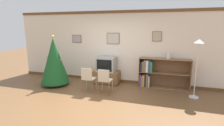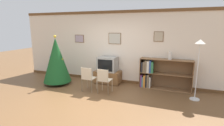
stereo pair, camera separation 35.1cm
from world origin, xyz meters
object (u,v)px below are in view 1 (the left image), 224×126
(standing_lamp, at_px, (198,53))
(christmas_tree, at_px, (54,61))
(folding_chair_right, at_px, (104,80))
(tv_console, at_px, (107,77))
(vase, at_px, (169,55))
(folding_chair_left, at_px, (88,78))
(bookshelf, at_px, (155,73))
(television, at_px, (106,64))

(standing_lamp, bearing_deg, christmas_tree, -177.40)
(folding_chair_right, bearing_deg, tv_console, 105.63)
(folding_chair_right, xyz_separation_m, vase, (1.90, 1.14, 0.70))
(christmas_tree, relative_size, standing_lamp, 1.03)
(folding_chair_right, bearing_deg, folding_chair_left, 180.00)
(christmas_tree, xyz_separation_m, tv_console, (1.75, 0.73, -0.67))
(tv_console, bearing_deg, vase, 2.98)
(bookshelf, xyz_separation_m, vase, (0.43, 0.00, 0.66))
(television, xyz_separation_m, folding_chair_left, (-0.29, -1.03, -0.27))
(folding_chair_left, height_order, folding_chair_right, same)
(christmas_tree, distance_m, vase, 4.04)
(television, height_order, folding_chair_left, television)
(christmas_tree, bearing_deg, standing_lamp, 2.60)
(christmas_tree, relative_size, bookshelf, 1.06)
(television, bearing_deg, christmas_tree, -157.44)
(bookshelf, bearing_deg, television, -176.29)
(christmas_tree, bearing_deg, folding_chair_left, -11.68)
(television, xyz_separation_m, bookshelf, (1.76, 0.11, -0.23))
(television, relative_size, standing_lamp, 0.39)
(television, relative_size, vase, 2.66)
(christmas_tree, xyz_separation_m, standing_lamp, (4.73, 0.21, 0.45))
(television, xyz_separation_m, vase, (2.19, 0.12, 0.43))
(television, xyz_separation_m, folding_chair_right, (0.29, -1.03, -0.27))
(folding_chair_left, bearing_deg, bookshelf, 29.15)
(standing_lamp, bearing_deg, folding_chair_right, -169.17)
(christmas_tree, height_order, folding_chair_left, christmas_tree)
(folding_chair_right, height_order, bookshelf, bookshelf)
(christmas_tree, xyz_separation_m, bookshelf, (3.51, 0.84, -0.39))
(christmas_tree, bearing_deg, television, 22.56)
(television, height_order, standing_lamp, standing_lamp)
(christmas_tree, height_order, vase, christmas_tree)
(tv_console, distance_m, television, 0.51)
(folding_chair_right, relative_size, standing_lamp, 0.46)
(bookshelf, distance_m, standing_lamp, 1.62)
(folding_chair_left, distance_m, vase, 2.82)
(television, distance_m, folding_chair_left, 1.10)
(bookshelf, xyz_separation_m, standing_lamp, (1.23, -0.63, 0.85))
(tv_console, bearing_deg, television, -90.00)
(christmas_tree, bearing_deg, bookshelf, 13.47)
(television, distance_m, standing_lamp, 3.09)
(folding_chair_left, bearing_deg, tv_console, 74.37)
(christmas_tree, distance_m, folding_chair_right, 2.10)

